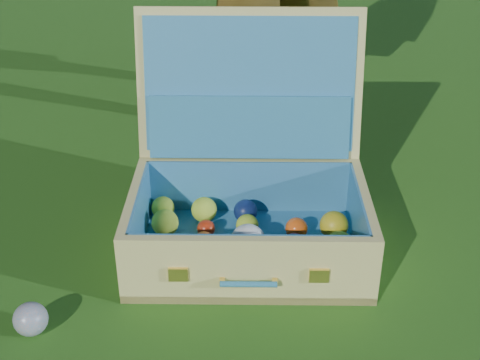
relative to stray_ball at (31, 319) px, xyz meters
name	(u,v)px	position (x,y,z in m)	size (l,w,h in m)	color
ground	(283,243)	(0.58, 0.16, -0.03)	(60.00, 60.00, 0.00)	#215114
stray_ball	(31,319)	(0.00, 0.00, 0.00)	(0.07, 0.07, 0.07)	teal
suitcase	(248,185)	(0.51, 0.20, 0.11)	(0.65, 0.61, 0.51)	#D8CC74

